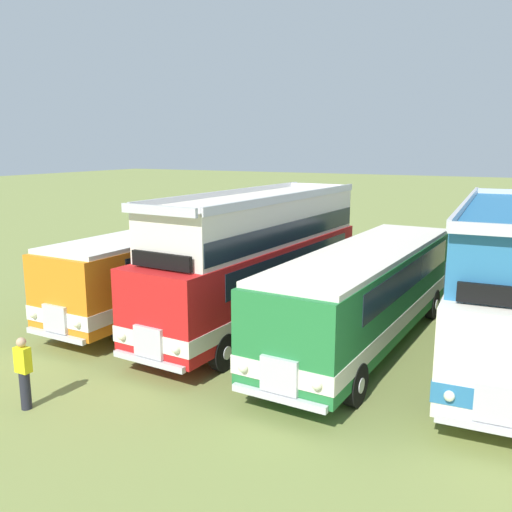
{
  "coord_description": "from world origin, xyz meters",
  "views": [
    {
      "loc": [
        -3.09,
        -15.89,
        5.98
      ],
      "look_at": [
        -11.79,
        0.72,
        2.21
      ],
      "focal_mm": 38.53,
      "sensor_mm": 36.0,
      "label": 1
    }
  ],
  "objects_px": {
    "bus_first_in_row": "(171,262)",
    "bus_fourth_in_row": "(507,279)",
    "bus_third_in_row": "(367,289)",
    "marshal_person": "(24,373)",
    "bus_second_in_row": "(259,257)"
  },
  "relations": [
    {
      "from": "bus_first_in_row",
      "to": "bus_fourth_in_row",
      "type": "bearing_deg",
      "value": 0.92
    },
    {
      "from": "bus_first_in_row",
      "to": "marshal_person",
      "type": "height_order",
      "value": "bus_first_in_row"
    },
    {
      "from": "bus_second_in_row",
      "to": "bus_third_in_row",
      "type": "bearing_deg",
      "value": -2.78
    },
    {
      "from": "bus_third_in_row",
      "to": "bus_fourth_in_row",
      "type": "height_order",
      "value": "bus_fourth_in_row"
    },
    {
      "from": "bus_first_in_row",
      "to": "marshal_person",
      "type": "relative_size",
      "value": 6.29
    },
    {
      "from": "bus_first_in_row",
      "to": "bus_third_in_row",
      "type": "distance_m",
      "value": 7.55
    },
    {
      "from": "bus_first_in_row",
      "to": "marshal_person",
      "type": "bearing_deg",
      "value": -77.48
    },
    {
      "from": "bus_third_in_row",
      "to": "bus_first_in_row",
      "type": "bearing_deg",
      "value": 176.98
    },
    {
      "from": "bus_fourth_in_row",
      "to": "marshal_person",
      "type": "bearing_deg",
      "value": -138.76
    },
    {
      "from": "bus_third_in_row",
      "to": "marshal_person",
      "type": "height_order",
      "value": "bus_third_in_row"
    },
    {
      "from": "bus_first_in_row",
      "to": "bus_fourth_in_row",
      "type": "relative_size",
      "value": 1.0
    },
    {
      "from": "bus_third_in_row",
      "to": "marshal_person",
      "type": "xyz_separation_m",
      "value": [
        -5.73,
        -7.74,
        -0.87
      ]
    },
    {
      "from": "bus_first_in_row",
      "to": "bus_third_in_row",
      "type": "relative_size",
      "value": 0.96
    },
    {
      "from": "bus_second_in_row",
      "to": "bus_fourth_in_row",
      "type": "height_order",
      "value": "same"
    },
    {
      "from": "bus_third_in_row",
      "to": "marshal_person",
      "type": "bearing_deg",
      "value": -126.52
    }
  ]
}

